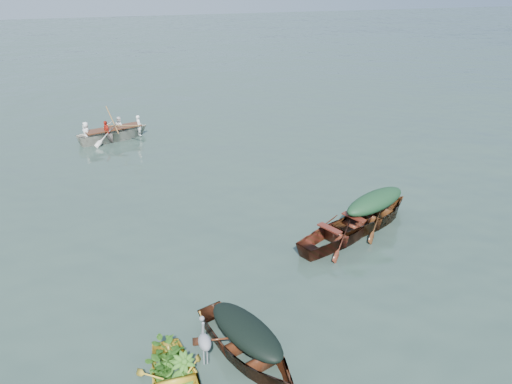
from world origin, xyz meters
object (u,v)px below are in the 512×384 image
green_tarp_boat (373,224)px  open_wooden_boat (340,241)px  heron (205,348)px  dark_covered_boat (247,356)px  rowed_boat (115,140)px

green_tarp_boat → open_wooden_boat: 1.46m
green_tarp_boat → heron: (-5.86, -4.55, 0.83)m
dark_covered_boat → heron: (-0.88, -0.48, 0.83)m
open_wooden_boat → heron: (-4.54, -3.93, 0.83)m
dark_covered_boat → open_wooden_boat: open_wooden_boat is taller
green_tarp_boat → rowed_boat: rowed_boat is taller
green_tarp_boat → open_wooden_boat: green_tarp_boat is taller
heron → dark_covered_boat: bearing=26.1°
open_wooden_boat → rowed_boat: 12.03m
open_wooden_boat → rowed_boat: bearing=2.9°
green_tarp_boat → heron: 7.47m
green_tarp_boat → dark_covered_boat: bearing=104.2°
dark_covered_boat → heron: size_ratio=3.96×
open_wooden_boat → rowed_boat: (-5.45, 10.73, 0.00)m
green_tarp_boat → heron: heron is taller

